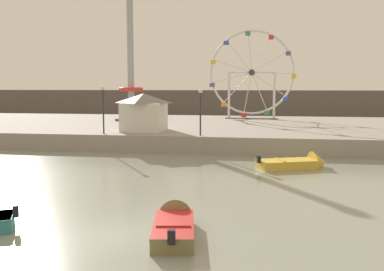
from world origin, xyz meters
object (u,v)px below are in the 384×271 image
motorboat_mustard_yellow (299,163)px  promenade_lamp_far (103,102)px  carnival_booth_white_ticket (144,112)px  ferris_wheel_white_frame (252,74)px  promenade_lamp_near (200,105)px  motorboat_olive_wood (174,223)px  drop_tower_steel_tower (131,72)px

motorboat_mustard_yellow → promenade_lamp_far: promenade_lamp_far is taller
promenade_lamp_far → carnival_booth_white_ticket: bearing=44.0°
carnival_booth_white_ticket → promenade_lamp_far: bearing=-131.5°
motorboat_mustard_yellow → ferris_wheel_white_frame: size_ratio=0.47×
carnival_booth_white_ticket → promenade_lamp_far: (-2.61, -2.52, 0.86)m
carnival_booth_white_ticket → motorboat_mustard_yellow: bearing=-27.6°
ferris_wheel_white_frame → promenade_lamp_near: bearing=-101.0°
motorboat_mustard_yellow → motorboat_olive_wood: bearing=-135.1°
carnival_booth_white_ticket → ferris_wheel_white_frame: bearing=64.8°
drop_tower_steel_tower → promenade_lamp_near: bearing=-54.2°
promenade_lamp_far → promenade_lamp_near: bearing=0.0°
carnival_booth_white_ticket → drop_tower_steel_tower: bearing=116.7°
promenade_lamp_near → carnival_booth_white_ticket: bearing=153.9°
motorboat_olive_wood → carnival_booth_white_ticket: carnival_booth_white_ticket is taller
motorboat_mustard_yellow → promenade_lamp_near: (-7.03, 5.14, 3.40)m
ferris_wheel_white_frame → drop_tower_steel_tower: 13.65m
motorboat_olive_wood → promenade_lamp_near: promenade_lamp_near is taller
promenade_lamp_near → ferris_wheel_white_frame: bearing=79.0°
motorboat_mustard_yellow → carnival_booth_white_ticket: carnival_booth_white_ticket is taller
ferris_wheel_white_frame → carnival_booth_white_ticket: ferris_wheel_white_frame is taller
motorboat_mustard_yellow → drop_tower_steel_tower: (-16.54, 18.32, 6.32)m
motorboat_olive_wood → carnival_booth_white_ticket: size_ratio=1.11×
promenade_lamp_far → drop_tower_steel_tower: bearing=97.5°
ferris_wheel_white_frame → carnival_booth_white_ticket: bearing=-119.7°
motorboat_mustard_yellow → drop_tower_steel_tower: size_ratio=0.34×
promenade_lamp_near → motorboat_olive_wood: bearing=-84.9°
ferris_wheel_white_frame → promenade_lamp_near: size_ratio=2.82×
carnival_booth_white_ticket → promenade_lamp_far: 3.73m
motorboat_olive_wood → ferris_wheel_white_frame: ferris_wheel_white_frame is taller
promenade_lamp_far → motorboat_mustard_yellow: bearing=-19.1°
ferris_wheel_white_frame → motorboat_olive_wood: bearing=-92.9°
carnival_booth_white_ticket → promenade_lamp_far: size_ratio=1.03×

